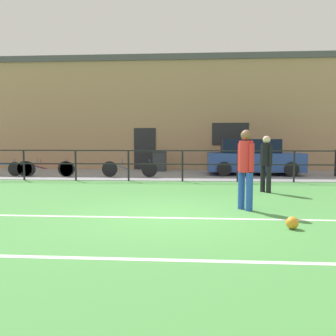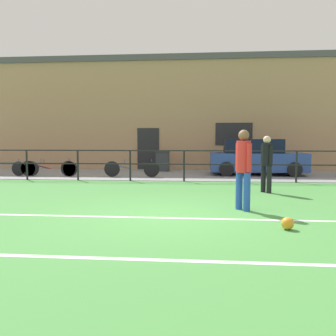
{
  "view_description": "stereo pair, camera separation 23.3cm",
  "coord_description": "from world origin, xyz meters",
  "px_view_note": "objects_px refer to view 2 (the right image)",
  "views": [
    {
      "loc": [
        0.44,
        -7.36,
        1.56
      ],
      "look_at": [
        -0.34,
        3.34,
        0.7
      ],
      "focal_mm": 39.15,
      "sensor_mm": 36.0,
      "label": 1
    },
    {
      "loc": [
        0.67,
        -7.34,
        1.56
      ],
      "look_at": [
        -0.34,
        3.34,
        0.7
      ],
      "focal_mm": 39.15,
      "sensor_mm": 36.0,
      "label": 2
    }
  ],
  "objects_px": {
    "player_striker": "(243,165)",
    "bicycle_parked_4": "(48,168)",
    "parked_car_red": "(256,158)",
    "trash_bin_0": "(163,161)",
    "bicycle_parked_1": "(132,169)",
    "player_goalkeeper": "(267,161)",
    "bicycle_parked_0": "(51,168)",
    "soccer_ball_match": "(287,223)"
  },
  "relations": [
    {
      "from": "soccer_ball_match",
      "to": "bicycle_parked_0",
      "type": "height_order",
      "value": "bicycle_parked_0"
    },
    {
      "from": "player_goalkeeper",
      "to": "soccer_ball_match",
      "type": "bearing_deg",
      "value": 143.24
    },
    {
      "from": "player_goalkeeper",
      "to": "bicycle_parked_1",
      "type": "bearing_deg",
      "value": 19.51
    },
    {
      "from": "player_striker",
      "to": "bicycle_parked_4",
      "type": "distance_m",
      "value": 9.75
    },
    {
      "from": "bicycle_parked_4",
      "to": "trash_bin_0",
      "type": "height_order",
      "value": "trash_bin_0"
    },
    {
      "from": "parked_car_red",
      "to": "bicycle_parked_0",
      "type": "bearing_deg",
      "value": -170.19
    },
    {
      "from": "bicycle_parked_0",
      "to": "trash_bin_0",
      "type": "height_order",
      "value": "trash_bin_0"
    },
    {
      "from": "soccer_ball_match",
      "to": "parked_car_red",
      "type": "distance_m",
      "value": 9.71
    },
    {
      "from": "soccer_ball_match",
      "to": "bicycle_parked_4",
      "type": "relative_size",
      "value": 0.09
    },
    {
      "from": "bicycle_parked_4",
      "to": "player_striker",
      "type": "bearing_deg",
      "value": -41.83
    },
    {
      "from": "player_goalkeeper",
      "to": "bicycle_parked_1",
      "type": "relative_size",
      "value": 0.73
    },
    {
      "from": "bicycle_parked_1",
      "to": "trash_bin_0",
      "type": "distance_m",
      "value": 2.97
    },
    {
      "from": "bicycle_parked_1",
      "to": "bicycle_parked_4",
      "type": "xyz_separation_m",
      "value": [
        -3.51,
        -0.0,
        0.0
      ]
    },
    {
      "from": "player_goalkeeper",
      "to": "bicycle_parked_0",
      "type": "height_order",
      "value": "player_goalkeeper"
    },
    {
      "from": "parked_car_red",
      "to": "bicycle_parked_1",
      "type": "height_order",
      "value": "parked_car_red"
    },
    {
      "from": "parked_car_red",
      "to": "bicycle_parked_4",
      "type": "xyz_separation_m",
      "value": [
        -8.66,
        -1.48,
        -0.39
      ]
    },
    {
      "from": "player_goalkeeper",
      "to": "player_striker",
      "type": "bearing_deg",
      "value": 128.77
    },
    {
      "from": "player_goalkeeper",
      "to": "soccer_ball_match",
      "type": "distance_m",
      "value": 4.51
    },
    {
      "from": "player_goalkeeper",
      "to": "bicycle_parked_4",
      "type": "height_order",
      "value": "player_goalkeeper"
    },
    {
      "from": "player_goalkeeper",
      "to": "parked_car_red",
      "type": "relative_size",
      "value": 0.41
    },
    {
      "from": "parked_car_red",
      "to": "trash_bin_0",
      "type": "distance_m",
      "value": 4.41
    },
    {
      "from": "parked_car_red",
      "to": "trash_bin_0",
      "type": "height_order",
      "value": "parked_car_red"
    },
    {
      "from": "player_striker",
      "to": "soccer_ball_match",
      "type": "bearing_deg",
      "value": -14.2
    },
    {
      "from": "parked_car_red",
      "to": "bicycle_parked_4",
      "type": "height_order",
      "value": "parked_car_red"
    },
    {
      "from": "player_striker",
      "to": "bicycle_parked_4",
      "type": "height_order",
      "value": "player_striker"
    },
    {
      "from": "bicycle_parked_4",
      "to": "soccer_ball_match",
      "type": "bearing_deg",
      "value": -46.24
    },
    {
      "from": "bicycle_parked_0",
      "to": "bicycle_parked_1",
      "type": "relative_size",
      "value": 1.0
    },
    {
      "from": "parked_car_red",
      "to": "bicycle_parked_0",
      "type": "relative_size",
      "value": 1.77
    },
    {
      "from": "soccer_ball_match",
      "to": "bicycle_parked_4",
      "type": "height_order",
      "value": "bicycle_parked_4"
    },
    {
      "from": "player_striker",
      "to": "soccer_ball_match",
      "type": "height_order",
      "value": "player_striker"
    },
    {
      "from": "bicycle_parked_0",
      "to": "bicycle_parked_4",
      "type": "distance_m",
      "value": 0.11
    },
    {
      "from": "player_goalkeeper",
      "to": "bicycle_parked_1",
      "type": "distance_m",
      "value": 6.05
    },
    {
      "from": "bicycle_parked_1",
      "to": "bicycle_parked_4",
      "type": "distance_m",
      "value": 3.51
    },
    {
      "from": "bicycle_parked_4",
      "to": "player_goalkeeper",
      "type": "bearing_deg",
      "value": -24.62
    },
    {
      "from": "bicycle_parked_4",
      "to": "trash_bin_0",
      "type": "xyz_separation_m",
      "value": [
        4.47,
        2.81,
        0.15
      ]
    },
    {
      "from": "player_striker",
      "to": "bicycle_parked_4",
      "type": "bearing_deg",
      "value": -164.98
    },
    {
      "from": "player_striker",
      "to": "bicycle_parked_0",
      "type": "xyz_separation_m",
      "value": [
        -7.14,
        6.49,
        -0.65
      ]
    },
    {
      "from": "bicycle_parked_0",
      "to": "trash_bin_0",
      "type": "distance_m",
      "value": 5.18
    },
    {
      "from": "player_striker",
      "to": "soccer_ball_match",
      "type": "relative_size",
      "value": 8.12
    },
    {
      "from": "bicycle_parked_1",
      "to": "bicycle_parked_4",
      "type": "bearing_deg",
      "value": -180.0
    },
    {
      "from": "trash_bin_0",
      "to": "player_goalkeeper",
      "type": "bearing_deg",
      "value": -60.33
    },
    {
      "from": "player_striker",
      "to": "parked_car_red",
      "type": "height_order",
      "value": "player_striker"
    }
  ]
}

